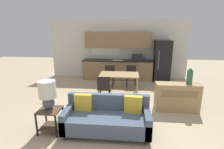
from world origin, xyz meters
TOP-DOWN VIEW (x-y plane):
  - ground_plane at (0.00, 0.00)m, footprint 20.00×20.00m
  - wall_back at (-0.01, 4.63)m, footprint 6.40×0.07m
  - kitchen_counter at (0.02, 4.33)m, footprint 3.20×0.65m
  - refrigerator at (1.99, 4.24)m, footprint 0.70×0.70m
  - dining_table at (0.19, 2.44)m, footprint 1.39×0.82m
  - couch at (0.05, -0.04)m, footprint 1.92×0.80m
  - side_table at (-1.24, -0.17)m, footprint 0.48×0.48m
  - table_lamp at (-1.25, -0.16)m, footprint 0.38×0.38m
  - credenza at (1.91, 1.22)m, footprint 1.22×0.40m
  - vase at (2.21, 1.24)m, footprint 0.16×0.16m
  - dining_chair_near_left at (-0.26, 1.66)m, footprint 0.43×0.43m
  - dining_chair_far_right at (0.63, 3.25)m, footprint 0.44×0.44m
  - dining_chair_far_left at (-0.25, 3.18)m, footprint 0.44×0.44m

SIDE VIEW (x-z plane):
  - ground_plane at x=0.00m, z-range 0.00..0.00m
  - couch at x=0.05m, z-range -0.08..0.75m
  - side_table at x=-1.24m, z-range 0.10..0.64m
  - credenza at x=1.91m, z-range 0.00..0.81m
  - dining_chair_near_left at x=-0.26m, z-range 0.06..0.92m
  - dining_chair_far_right at x=0.63m, z-range 0.06..0.92m
  - dining_chair_far_left at x=-0.25m, z-range 0.06..0.92m
  - dining_table at x=0.19m, z-range 0.29..1.02m
  - kitchen_counter at x=0.02m, z-range -0.23..1.92m
  - refrigerator at x=1.99m, z-range 0.00..1.81m
  - table_lamp at x=-1.25m, z-range 0.60..1.27m
  - vase at x=2.21m, z-range 0.79..1.22m
  - wall_back at x=-0.01m, z-range 0.01..2.71m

